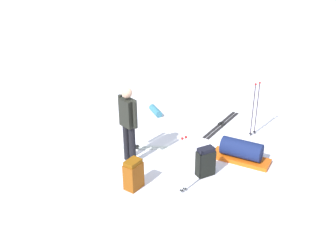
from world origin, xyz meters
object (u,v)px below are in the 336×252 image
object	(u,v)px
skier_standing	(128,121)
ski_pair_far	(136,148)
ski_poles_planted_near	(255,107)
backpack_large_dark	(133,174)
ski_poles_planted_far	(184,162)
sleeping_mat_rolled	(155,111)
gear_sled	(241,152)
ski_pair_near	(222,125)
backpack_bright	(205,162)

from	to	relation	value
skier_standing	ski_pair_far	bearing A→B (deg)	-120.22
ski_pair_far	ski_poles_planted_near	xyz separation A→B (m)	(-2.88, 0.43, 0.74)
backpack_large_dark	ski_poles_planted_far	world-z (taller)	ski_poles_planted_far
backpack_large_dark	sleeping_mat_rolled	bearing A→B (deg)	-117.21
ski_poles_planted_far	gear_sled	size ratio (longest dim) A/B	0.97
skier_standing	ski_poles_planted_far	size ratio (longest dim) A/B	1.40
backpack_large_dark	ski_poles_planted_near	distance (m)	3.55
skier_standing	ski_poles_planted_far	xyz separation A→B (m)	(-0.61, 1.49, -0.28)
ski_pair_near	sleeping_mat_rolled	xyz separation A→B (m)	(1.35, -1.29, 0.08)
skier_standing	backpack_bright	world-z (taller)	skier_standing
backpack_large_dark	sleeping_mat_rolled	world-z (taller)	backpack_large_dark
skier_standing	ski_pair_far	xyz separation A→B (m)	(-0.27, -0.46, -0.94)
ski_pair_far	sleeping_mat_rolled	world-z (taller)	sleeping_mat_rolled
skier_standing	backpack_large_dark	distance (m)	1.21
ski_pair_near	gear_sled	distance (m)	1.75
backpack_bright	gear_sled	bearing A→B (deg)	-168.02
ski_pair_near	backpack_large_dark	size ratio (longest dim) A/B	2.49
backpack_bright	gear_sled	world-z (taller)	backpack_bright
sleeping_mat_rolled	skier_standing	bearing A→B (deg)	56.84
skier_standing	ski_poles_planted_near	distance (m)	3.15
ski_poles_planted_near	ski_poles_planted_far	xyz separation A→B (m)	(2.54, 1.52, -0.08)
backpack_large_dark	ski_poles_planted_near	size ratio (longest dim) A/B	0.45
ski_pair_far	ski_poles_planted_far	xyz separation A→B (m)	(-0.34, 1.95, 0.67)
sleeping_mat_rolled	ski_poles_planted_far	bearing A→B (deg)	78.23
skier_standing	ski_poles_planted_far	world-z (taller)	skier_standing
backpack_bright	ski_poles_planted_near	size ratio (longest dim) A/B	0.46
ski_pair_near	backpack_large_dark	bearing A→B (deg)	31.24
ski_pair_far	gear_sled	world-z (taller)	gear_sled
ski_pair_far	ski_poles_planted_near	size ratio (longest dim) A/B	1.37
ski_pair_near	ski_pair_far	size ratio (longest dim) A/B	0.82
skier_standing	backpack_large_dark	size ratio (longest dim) A/B	2.75
ski_pair_far	backpack_bright	bearing A→B (deg)	122.51
ski_pair_near	backpack_large_dark	world-z (taller)	backpack_large_dark
backpack_large_dark	backpack_bright	distance (m)	1.50
ski_poles_planted_near	ski_pair_far	bearing A→B (deg)	-8.53
gear_sled	ski_pair_far	bearing A→B (deg)	-34.63
ski_pair_near	sleeping_mat_rolled	bearing A→B (deg)	-43.58
backpack_bright	sleeping_mat_rolled	world-z (taller)	backpack_bright
gear_sled	ski_poles_planted_far	bearing A→B (deg)	19.75
gear_sled	sleeping_mat_rolled	size ratio (longest dim) A/B	2.27
ski_pair_far	ski_poles_planted_far	bearing A→B (deg)	99.85
sleeping_mat_rolled	ski_poles_planted_near	bearing A→B (deg)	131.44
backpack_large_dark	gear_sled	size ratio (longest dim) A/B	0.49
ski_pair_far	sleeping_mat_rolled	xyz separation A→B (m)	(-1.08, -1.60, 0.08)
ski_pair_near	ski_pair_far	distance (m)	2.45
ski_pair_near	backpack_bright	xyz separation A→B (m)	(1.43, 1.89, 0.30)
skier_standing	backpack_bright	distance (m)	1.80
skier_standing	gear_sled	distance (m)	2.53
ski_pair_far	backpack_large_dark	xyz separation A→B (m)	(0.49, 1.46, 0.29)
ski_pair_near	backpack_bright	bearing A→B (deg)	52.85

